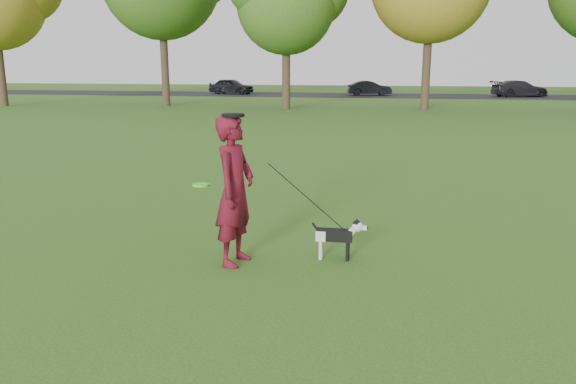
% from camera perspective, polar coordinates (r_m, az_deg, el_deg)
% --- Properties ---
extents(ground, '(120.00, 120.00, 0.00)m').
position_cam_1_polar(ground, '(7.97, -3.10, -7.01)').
color(ground, '#285116').
rests_on(ground, ground).
extents(road, '(120.00, 7.00, 0.02)m').
position_cam_1_polar(road, '(47.41, 7.70, 9.70)').
color(road, black).
rests_on(road, ground).
extents(man, '(0.61, 0.83, 2.07)m').
position_cam_1_polar(man, '(7.64, -5.43, 0.14)').
color(man, '#520B1C').
rests_on(man, ground).
extents(dog, '(0.80, 0.16, 0.61)m').
position_cam_1_polar(dog, '(7.95, 5.18, -4.30)').
color(dog, black).
rests_on(dog, ground).
extents(car_left, '(4.07, 2.29, 1.31)m').
position_cam_1_polar(car_left, '(49.08, -5.77, 10.64)').
color(car_left, black).
rests_on(car_left, road).
extents(car_mid, '(3.72, 1.91, 1.17)m').
position_cam_1_polar(car_mid, '(47.36, 8.26, 10.40)').
color(car_mid, black).
rests_on(car_mid, road).
extents(car_right, '(4.70, 2.88, 1.27)m').
position_cam_1_polar(car_right, '(48.50, 22.48, 9.68)').
color(car_right, black).
rests_on(car_right, road).
extents(man_held_items, '(2.05, 0.64, 1.67)m').
position_cam_1_polar(man_held_items, '(7.62, 2.05, -0.65)').
color(man_held_items, '#3FFF20').
rests_on(man_held_items, ground).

